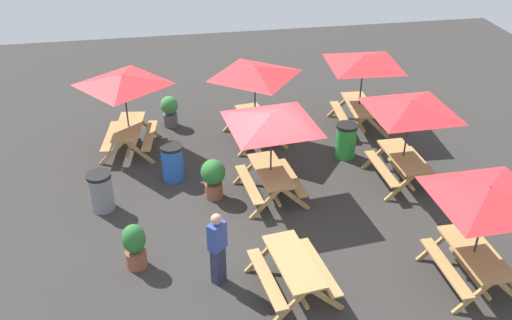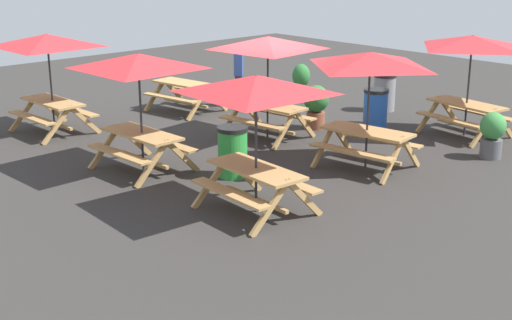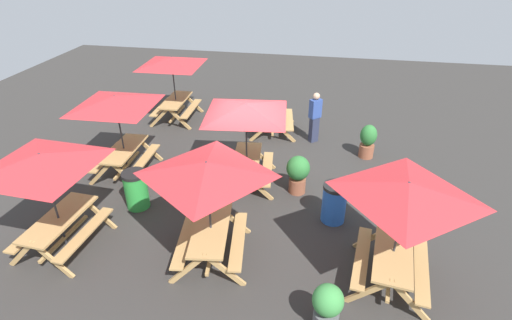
{
  "view_description": "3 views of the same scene",
  "coord_description": "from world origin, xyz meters",
  "views": [
    {
      "loc": [
        11.41,
        -2.26,
        8.08
      ],
      "look_at": [
        -0.46,
        -0.16,
        0.9
      ],
      "focal_mm": 40.0,
      "sensor_mm": 36.0,
      "label": 1
    },
    {
      "loc": [
        -11.51,
        11.08,
        4.35
      ],
      "look_at": [
        -3.39,
        3.52,
        0.9
      ],
      "focal_mm": 50.0,
      "sensor_mm": 36.0,
      "label": 2
    },
    {
      "loc": [
        -9.19,
        -1.78,
        5.97
      ],
      "look_at": [
        -0.46,
        -0.16,
        0.9
      ],
      "focal_mm": 28.0,
      "sensor_mm": 36.0,
      "label": 3
    }
  ],
  "objects": [
    {
      "name": "picnic_table_6",
      "position": [
        3.18,
        -0.06,
        0.56
      ],
      "size": [
        1.97,
        1.74,
        0.81
      ],
      "rotation": [
        0.0,
        0.0,
        0.14
      ],
      "color": "tan",
      "rests_on": "ground"
    },
    {
      "name": "potted_plant_0",
      "position": [
        -4.47,
        -2.12,
        0.53
      ],
      "size": [
        0.53,
        0.53,
        0.97
      ],
      "color": "#59595B",
      "rests_on": "ground"
    },
    {
      "name": "trash_bin_green",
      "position": [
        -1.74,
        2.59,
        0.49
      ],
      "size": [
        0.59,
        0.59,
        0.98
      ],
      "color": "green",
      "rests_on": "ground"
    },
    {
      "name": "person_standing",
      "position": [
        2.67,
        -1.48,
        0.89
      ],
      "size": [
        0.4,
        0.41,
        1.67
      ],
      "rotation": [
        0.0,
        0.0,
        5.45
      ],
      "color": "#2D334C",
      "rests_on": "ground"
    },
    {
      "name": "picnic_table_3",
      "position": [
        -0.15,
        0.15,
        1.99
      ],
      "size": [
        2.81,
        2.81,
        2.34
      ],
      "rotation": [
        0.0,
        0.0,
        0.11
      ],
      "color": "tan",
      "rests_on": "ground"
    },
    {
      "name": "picnic_table_2",
      "position": [
        3.55,
        3.52,
        1.99
      ],
      "size": [
        2.83,
        2.83,
        2.34
      ],
      "rotation": [
        0.0,
        0.0,
        0.02
      ],
      "color": "tan",
      "rests_on": "ground"
    },
    {
      "name": "picnic_table_1",
      "position": [
        -0.25,
        3.62,
        1.99
      ],
      "size": [
        2.83,
        2.83,
        2.34
      ],
      "rotation": [
        0.0,
        0.0,
        0.03
      ],
      "color": "tan",
      "rests_on": "ground"
    },
    {
      "name": "picnic_table_4",
      "position": [
        -3.14,
        -3.3,
        1.99
      ],
      "size": [
        2.25,
        2.25,
        2.34
      ],
      "rotation": [
        0.0,
        0.0,
        -0.14
      ],
      "color": "tan",
      "rests_on": "ground"
    },
    {
      "name": "trash_bin_blue",
      "position": [
        -1.4,
        -2.19,
        0.49
      ],
      "size": [
        0.59,
        0.59,
        0.98
      ],
      "color": "blue",
      "rests_on": "ground"
    },
    {
      "name": "picnic_table_0",
      "position": [
        -3.39,
        3.52,
        1.99
      ],
      "size": [
        2.82,
        2.82,
        2.34
      ],
      "rotation": [
        0.0,
        0.0,
        -0.06
      ],
      "color": "tan",
      "rests_on": "ground"
    },
    {
      "name": "potted_plant_2",
      "position": [
        1.92,
        -3.13,
        0.55
      ],
      "size": [
        0.49,
        0.49,
        1.05
      ],
      "color": "#935138",
      "rests_on": "ground"
    },
    {
      "name": "potted_plant_1",
      "position": [
        -0.37,
        -1.24,
        0.59
      ],
      "size": [
        0.6,
        0.6,
        1.05
      ],
      "color": "#935138",
      "rests_on": "ground"
    },
    {
      "name": "picnic_table_5",
      "position": [
        -3.11,
        0.28,
        1.99
      ],
      "size": [
        2.26,
        2.26,
        2.34
      ],
      "rotation": [
        0.0,
        0.0,
        0.14
      ],
      "color": "tan",
      "rests_on": "ground"
    },
    {
      "name": "ground_plane",
      "position": [
        0.0,
        0.0,
        0.0
      ],
      "size": [
        26.28,
        26.28,
        0.0
      ],
      "primitive_type": "plane",
      "color": "#33302D",
      "rests_on": "ground"
    },
    {
      "name": "trash_bin_gray",
      "position": [
        -0.34,
        -3.94,
        0.49
      ],
      "size": [
        0.59,
        0.59,
        0.98
      ],
      "color": "gray",
      "rests_on": "ground"
    }
  ]
}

